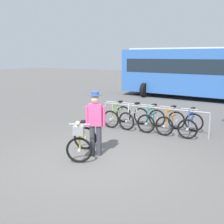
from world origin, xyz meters
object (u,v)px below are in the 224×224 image
racked_bike_orange (171,122)px  person_with_featured_bike (95,121)px  racked_bike_white (134,118)px  racked_bike_teal (152,120)px  racked_bike_blue (191,124)px  racked_bike_lime (118,116)px  featured_bicycle (81,139)px  bus_distant (203,70)px

racked_bike_orange → person_with_featured_bike: 3.40m
racked_bike_white → racked_bike_teal: same height
racked_bike_white → person_with_featured_bike: bearing=-84.6°
racked_bike_teal → racked_bike_blue: same height
racked_bike_white → racked_bike_blue: same height
racked_bike_lime → racked_bike_white: bearing=-1.6°
racked_bike_white → racked_bike_blue: size_ratio=1.04×
racked_bike_teal → racked_bike_orange: (0.70, -0.02, 0.00)m
racked_bike_white → person_with_featured_bike: 3.28m
racked_bike_lime → racked_bike_blue: same height
racked_bike_teal → racked_bike_blue: bearing=-1.6°
racked_bike_orange → featured_bicycle: bearing=-111.0°
racked_bike_teal → person_with_featured_bike: size_ratio=0.66×
racked_bike_lime → person_with_featured_bike: person_with_featured_bike is taller
racked_bike_white → racked_bike_lime: bearing=178.4°
racked_bike_orange → racked_bike_blue: bearing=-1.6°
racked_bike_lime → racked_bike_teal: bearing=-1.6°
racked_bike_teal → racked_bike_blue: (1.40, -0.04, 0.00)m
racked_bike_white → person_with_featured_bike: (0.30, -3.21, 0.58)m
racked_bike_blue → person_with_featured_bike: bearing=-119.7°
racked_bike_teal → racked_bike_blue: size_ratio=1.00×
racked_bike_lime → racked_bike_blue: 2.80m
racked_bike_orange → bus_distant: (-0.57, 8.29, 1.37)m
person_with_featured_bike → bus_distant: size_ratio=0.17×
racked_bike_lime → bus_distant: size_ratio=0.11×
racked_bike_orange → racked_bike_blue: size_ratio=1.03×
racked_bike_blue → racked_bike_teal: bearing=178.4°
racked_bike_white → person_with_featured_bike: size_ratio=0.68×
racked_bike_teal → featured_bicycle: bearing=-100.3°
person_with_featured_bike → racked_bike_lime: bearing=107.2°
person_with_featured_bike → bus_distant: bearing=87.4°
racked_bike_lime → featured_bicycle: (0.76, -3.54, 0.12)m
racked_bike_lime → racked_bike_orange: size_ratio=0.96×
featured_bicycle → bus_distant: 11.86m
racked_bike_blue → featured_bicycle: bearing=-120.5°
racked_bike_lime → racked_bike_orange: same height
racked_bike_lime → person_with_featured_bike: size_ratio=0.65×
racked_bike_lime → racked_bike_orange: bearing=-1.6°
racked_bike_lime → racked_bike_orange: 2.10m
racked_bike_white → racked_bike_orange: size_ratio=1.01×
racked_bike_blue → featured_bicycle: featured_bicycle is taller
racked_bike_white → featured_bicycle: size_ratio=0.93×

